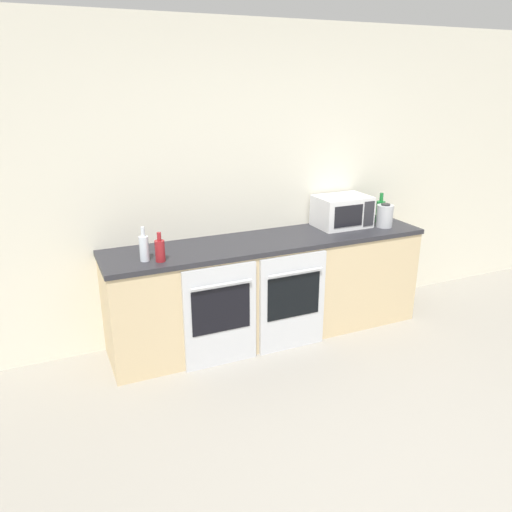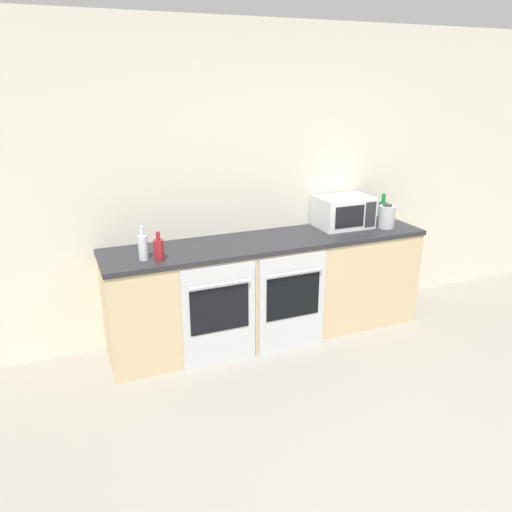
# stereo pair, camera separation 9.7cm
# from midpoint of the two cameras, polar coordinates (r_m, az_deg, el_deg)

# --- Properties ---
(ground_plane) EXTENTS (16.00, 16.00, 0.00)m
(ground_plane) POSITION_cam_midpoint_polar(r_m,az_deg,el_deg) (3.08, 20.50, -25.77)
(ground_plane) COLOR gray
(wall_back) EXTENTS (10.00, 0.06, 2.60)m
(wall_back) POSITION_cam_midpoint_polar(r_m,az_deg,el_deg) (4.34, 0.50, 8.38)
(wall_back) COLOR silver
(wall_back) RESTS_ON ground_plane
(counter_back) EXTENTS (2.76, 0.61, 0.88)m
(counter_back) POSITION_cam_midpoint_polar(r_m,az_deg,el_deg) (4.31, 2.14, -3.66)
(counter_back) COLOR #D1B789
(counter_back) RESTS_ON ground_plane
(oven_left) EXTENTS (0.59, 0.06, 0.83)m
(oven_left) POSITION_cam_midpoint_polar(r_m,az_deg,el_deg) (3.87, -3.49, -6.83)
(oven_left) COLOR silver
(oven_left) RESTS_ON ground_plane
(oven_right) EXTENTS (0.59, 0.06, 0.83)m
(oven_right) POSITION_cam_midpoint_polar(r_m,az_deg,el_deg) (4.09, 4.83, -5.33)
(oven_right) COLOR silver
(oven_right) RESTS_ON ground_plane
(microwave) EXTENTS (0.47, 0.34, 0.28)m
(microwave) POSITION_cam_midpoint_polar(r_m,az_deg,el_deg) (4.56, 10.57, 4.99)
(microwave) COLOR silver
(microwave) RESTS_ON counter_back
(bottle_clear) EXTENTS (0.07, 0.07, 0.26)m
(bottle_clear) POSITION_cam_midpoint_polar(r_m,az_deg,el_deg) (3.72, -12.06, 1.03)
(bottle_clear) COLOR silver
(bottle_clear) RESTS_ON counter_back
(bottle_green) EXTENTS (0.08, 0.08, 0.28)m
(bottle_green) POSITION_cam_midpoint_polar(r_m,az_deg,el_deg) (4.77, 14.83, 4.92)
(bottle_green) COLOR #19722D
(bottle_green) RESTS_ON counter_back
(bottle_red) EXTENTS (0.07, 0.07, 0.22)m
(bottle_red) POSITION_cam_midpoint_polar(r_m,az_deg,el_deg) (3.69, -10.32, 0.75)
(bottle_red) COLOR maroon
(bottle_red) RESTS_ON counter_back
(kettle) EXTENTS (0.15, 0.15, 0.21)m
(kettle) POSITION_cam_midpoint_polar(r_m,az_deg,el_deg) (4.63, 15.28, 4.36)
(kettle) COLOR #B7BABF
(kettle) RESTS_ON counter_back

